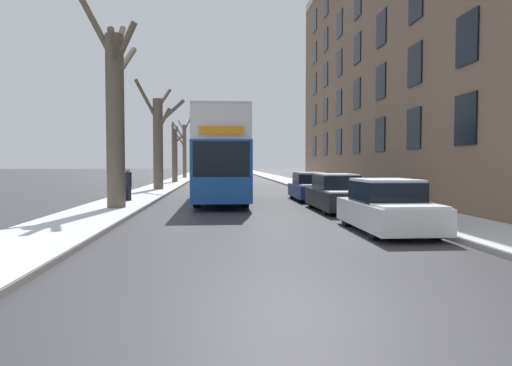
# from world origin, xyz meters

# --- Properties ---
(ground_plane) EXTENTS (320.00, 320.00, 0.00)m
(ground_plane) POSITION_xyz_m (0.00, 0.00, 0.00)
(ground_plane) COLOR #38383D
(sidewalk_left) EXTENTS (2.77, 130.00, 0.16)m
(sidewalk_left) POSITION_xyz_m (-5.89, 53.00, 0.08)
(sidewalk_left) COLOR gray
(sidewalk_left) RESTS_ON ground
(sidewalk_right) EXTENTS (2.77, 130.00, 0.16)m
(sidewalk_right) POSITION_xyz_m (5.89, 53.00, 0.08)
(sidewalk_right) COLOR gray
(sidewalk_right) RESTS_ON ground
(terrace_facade_right) EXTENTS (9.10, 38.59, 17.49)m
(terrace_facade_right) POSITION_xyz_m (11.77, 20.24, 8.75)
(terrace_facade_right) COLOR #7A604C
(terrace_facade_right) RESTS_ON ground
(bare_tree_left_0) EXTENTS (2.59, 4.39, 8.85)m
(bare_tree_left_0) POSITION_xyz_m (-5.56, 13.27, 4.15)
(bare_tree_left_0) COLOR brown
(bare_tree_left_0) RESTS_ON ground
(bare_tree_left_1) EXTENTS (3.54, 3.37, 7.73)m
(bare_tree_left_1) POSITION_xyz_m (-5.59, 26.61, 3.66)
(bare_tree_left_1) COLOR brown
(bare_tree_left_1) RESTS_ON ground
(bare_tree_left_2) EXTENTS (1.46, 3.27, 5.62)m
(bare_tree_left_2) POSITION_xyz_m (-5.62, 38.63, 2.89)
(bare_tree_left_2) COLOR brown
(bare_tree_left_2) RESTS_ON ground
(bare_tree_left_3) EXTENTS (2.39, 3.69, 7.82)m
(bare_tree_left_3) POSITION_xyz_m (-5.76, 51.95, 3.87)
(bare_tree_left_3) COLOR brown
(bare_tree_left_3) RESTS_ON ground
(double_decker_bus) EXTENTS (2.53, 10.93, 4.43)m
(double_decker_bus) POSITION_xyz_m (-1.27, 17.74, 2.51)
(double_decker_bus) COLOR #194C99
(double_decker_bus) RESTS_ON ground
(parked_car_0) EXTENTS (1.87, 4.16, 1.52)m
(parked_car_0) POSITION_xyz_m (3.42, 6.84, 0.69)
(parked_car_0) COLOR silver
(parked_car_0) RESTS_ON ground
(parked_car_1) EXTENTS (1.72, 4.56, 1.53)m
(parked_car_1) POSITION_xyz_m (3.42, 12.58, 0.70)
(parked_car_1) COLOR black
(parked_car_1) RESTS_ON ground
(parked_car_2) EXTENTS (1.69, 4.14, 1.49)m
(parked_car_2) POSITION_xyz_m (3.42, 18.11, 0.68)
(parked_car_2) COLOR navy
(parked_car_2) RESTS_ON ground
(oncoming_van) EXTENTS (1.97, 4.90, 2.33)m
(oncoming_van) POSITION_xyz_m (-1.88, 39.13, 1.26)
(oncoming_van) COLOR #9EA3AD
(oncoming_van) RESTS_ON ground
(pedestrian_left_sidewalk) EXTENTS (0.38, 0.38, 1.76)m
(pedestrian_left_sidewalk) POSITION_xyz_m (-5.78, 16.69, 0.97)
(pedestrian_left_sidewalk) COLOR black
(pedestrian_left_sidewalk) RESTS_ON ground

